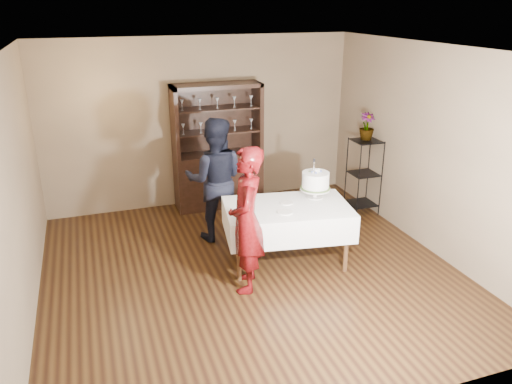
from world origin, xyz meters
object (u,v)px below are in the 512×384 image
at_px(man, 215,180).
at_px(potted_plant, 367,126).
at_px(china_hutch, 218,166).
at_px(cake_table, 287,219).
at_px(plant_etagere, 364,174).
at_px(cake, 315,182).
at_px(woman, 247,220).

xyz_separation_m(man, potted_plant, (2.44, 0.18, 0.52)).
height_order(china_hutch, potted_plant, china_hutch).
xyz_separation_m(cake_table, man, (-0.67, 0.99, 0.28)).
height_order(plant_etagere, potted_plant, potted_plant).
distance_m(cake, potted_plant, 1.71).
distance_m(china_hutch, man, 1.25).
height_order(china_hutch, cake_table, china_hutch).
height_order(china_hutch, cake, china_hutch).
relative_size(cake, potted_plant, 1.31).
height_order(china_hutch, plant_etagere, china_hutch).
bearing_deg(china_hutch, woman, -97.74).
bearing_deg(cake, cake_table, -161.05).
bearing_deg(potted_plant, cake, -142.61).
height_order(man, potted_plant, man).
distance_m(plant_etagere, man, 2.44).
xyz_separation_m(china_hutch, plant_etagere, (2.08, -1.05, -0.01)).
distance_m(plant_etagere, cake_table, 2.09).
relative_size(china_hutch, woman, 1.16).
xyz_separation_m(plant_etagere, potted_plant, (0.01, 0.05, 0.74)).
bearing_deg(man, cake_table, 141.61).
bearing_deg(china_hutch, cake, -69.05).
distance_m(plant_etagere, cake, 1.66).
distance_m(cake_table, woman, 0.84).
distance_m(china_hutch, plant_etagere, 2.33).
distance_m(cake_table, man, 1.23).
bearing_deg(man, plant_etagere, -159.46).
distance_m(man, potted_plant, 2.51).
bearing_deg(plant_etagere, woman, -147.70).
xyz_separation_m(china_hutch, woman, (-0.35, -2.59, 0.20)).
height_order(woman, man, man).
bearing_deg(plant_etagere, cake_table, -147.51).
relative_size(plant_etagere, woman, 0.70).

